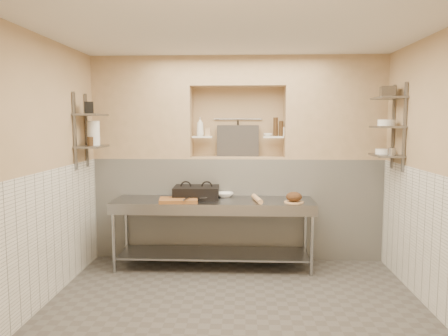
# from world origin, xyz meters

# --- Properties ---
(floor) EXTENTS (4.00, 3.90, 0.10)m
(floor) POSITION_xyz_m (0.00, 0.00, -0.05)
(floor) COLOR #46423E
(floor) RESTS_ON ground
(ceiling) EXTENTS (4.00, 3.90, 0.10)m
(ceiling) POSITION_xyz_m (0.00, 0.00, 2.85)
(ceiling) COLOR silver
(ceiling) RESTS_ON ground
(wall_left) EXTENTS (0.10, 3.90, 2.80)m
(wall_left) POSITION_xyz_m (-2.05, 0.00, 1.40)
(wall_left) COLOR tan
(wall_left) RESTS_ON ground
(wall_right) EXTENTS (0.10, 3.90, 2.80)m
(wall_right) POSITION_xyz_m (2.05, 0.00, 1.40)
(wall_right) COLOR tan
(wall_right) RESTS_ON ground
(wall_back) EXTENTS (4.00, 0.10, 2.80)m
(wall_back) POSITION_xyz_m (0.00, 2.00, 1.40)
(wall_back) COLOR tan
(wall_back) RESTS_ON ground
(wall_front) EXTENTS (4.00, 0.10, 2.80)m
(wall_front) POSITION_xyz_m (0.00, -2.00, 1.40)
(wall_front) COLOR tan
(wall_front) RESTS_ON ground
(backwall_lower) EXTENTS (4.00, 0.40, 1.40)m
(backwall_lower) POSITION_xyz_m (0.00, 1.75, 0.70)
(backwall_lower) COLOR white
(backwall_lower) RESTS_ON floor
(alcove_sill) EXTENTS (1.30, 0.40, 0.02)m
(alcove_sill) POSITION_xyz_m (0.00, 1.75, 1.41)
(alcove_sill) COLOR tan
(alcove_sill) RESTS_ON backwall_lower
(backwall_pillar_left) EXTENTS (1.35, 0.40, 1.40)m
(backwall_pillar_left) POSITION_xyz_m (-1.33, 1.75, 2.10)
(backwall_pillar_left) COLOR tan
(backwall_pillar_left) RESTS_ON backwall_lower
(backwall_pillar_right) EXTENTS (1.35, 0.40, 1.40)m
(backwall_pillar_right) POSITION_xyz_m (1.33, 1.75, 2.10)
(backwall_pillar_right) COLOR tan
(backwall_pillar_right) RESTS_ON backwall_lower
(backwall_header) EXTENTS (1.30, 0.40, 0.40)m
(backwall_header) POSITION_xyz_m (0.00, 1.75, 2.60)
(backwall_header) COLOR tan
(backwall_header) RESTS_ON backwall_lower
(wainscot_left) EXTENTS (0.02, 3.90, 1.40)m
(wainscot_left) POSITION_xyz_m (-1.99, 0.00, 0.70)
(wainscot_left) COLOR white
(wainscot_left) RESTS_ON floor
(wainscot_right) EXTENTS (0.02, 3.90, 1.40)m
(wainscot_right) POSITION_xyz_m (1.99, 0.00, 0.70)
(wainscot_right) COLOR white
(wainscot_right) RESTS_ON floor
(alcove_shelf_left) EXTENTS (0.28, 0.16, 0.02)m
(alcove_shelf_left) POSITION_xyz_m (-0.50, 1.75, 1.70)
(alcove_shelf_left) COLOR white
(alcove_shelf_left) RESTS_ON backwall_lower
(alcove_shelf_right) EXTENTS (0.28, 0.16, 0.02)m
(alcove_shelf_right) POSITION_xyz_m (0.50, 1.75, 1.70)
(alcove_shelf_right) COLOR white
(alcove_shelf_right) RESTS_ON backwall_lower
(utensil_rail) EXTENTS (0.70, 0.02, 0.02)m
(utensil_rail) POSITION_xyz_m (0.00, 1.92, 1.95)
(utensil_rail) COLOR gray
(utensil_rail) RESTS_ON wall_back
(hanging_steel) EXTENTS (0.02, 0.02, 0.30)m
(hanging_steel) POSITION_xyz_m (0.00, 1.90, 1.78)
(hanging_steel) COLOR black
(hanging_steel) RESTS_ON utensil_rail
(splash_panel) EXTENTS (0.60, 0.08, 0.45)m
(splash_panel) POSITION_xyz_m (0.00, 1.85, 1.64)
(splash_panel) COLOR #383330
(splash_panel) RESTS_ON alcove_sill
(shelf_rail_left_a) EXTENTS (0.03, 0.03, 0.95)m
(shelf_rail_left_a) POSITION_xyz_m (-1.98, 1.25, 1.80)
(shelf_rail_left_a) COLOR slate
(shelf_rail_left_a) RESTS_ON wall_left
(shelf_rail_left_b) EXTENTS (0.03, 0.03, 0.95)m
(shelf_rail_left_b) POSITION_xyz_m (-1.98, 0.85, 1.80)
(shelf_rail_left_b) COLOR slate
(shelf_rail_left_b) RESTS_ON wall_left
(wall_shelf_left_lower) EXTENTS (0.30, 0.50, 0.02)m
(wall_shelf_left_lower) POSITION_xyz_m (-1.84, 1.05, 1.60)
(wall_shelf_left_lower) COLOR slate
(wall_shelf_left_lower) RESTS_ON wall_left
(wall_shelf_left_upper) EXTENTS (0.30, 0.50, 0.03)m
(wall_shelf_left_upper) POSITION_xyz_m (-1.84, 1.05, 2.00)
(wall_shelf_left_upper) COLOR slate
(wall_shelf_left_upper) RESTS_ON wall_left
(shelf_rail_right_a) EXTENTS (0.03, 0.03, 1.05)m
(shelf_rail_right_a) POSITION_xyz_m (1.98, 1.25, 1.85)
(shelf_rail_right_a) COLOR slate
(shelf_rail_right_a) RESTS_ON wall_right
(shelf_rail_right_b) EXTENTS (0.03, 0.03, 1.05)m
(shelf_rail_right_b) POSITION_xyz_m (1.98, 0.85, 1.85)
(shelf_rail_right_b) COLOR slate
(shelf_rail_right_b) RESTS_ON wall_right
(wall_shelf_right_lower) EXTENTS (0.30, 0.50, 0.02)m
(wall_shelf_right_lower) POSITION_xyz_m (1.84, 1.05, 1.50)
(wall_shelf_right_lower) COLOR slate
(wall_shelf_right_lower) RESTS_ON wall_right
(wall_shelf_right_mid) EXTENTS (0.30, 0.50, 0.02)m
(wall_shelf_right_mid) POSITION_xyz_m (1.84, 1.05, 1.85)
(wall_shelf_right_mid) COLOR slate
(wall_shelf_right_mid) RESTS_ON wall_right
(wall_shelf_right_upper) EXTENTS (0.30, 0.50, 0.03)m
(wall_shelf_right_upper) POSITION_xyz_m (1.84, 1.05, 2.20)
(wall_shelf_right_upper) COLOR slate
(wall_shelf_right_upper) RESTS_ON wall_right
(prep_table) EXTENTS (2.60, 0.70, 0.90)m
(prep_table) POSITION_xyz_m (-0.31, 1.18, 0.64)
(prep_table) COLOR gray
(prep_table) RESTS_ON floor
(panini_press) EXTENTS (0.60, 0.44, 0.16)m
(panini_press) POSITION_xyz_m (-0.54, 1.29, 0.98)
(panini_press) COLOR black
(panini_press) RESTS_ON prep_table
(cutting_board) EXTENTS (0.52, 0.40, 0.04)m
(cutting_board) POSITION_xyz_m (-0.74, 1.04, 0.92)
(cutting_board) COLOR brown
(cutting_board) RESTS_ON prep_table
(knife_blade) EXTENTS (0.22, 0.12, 0.01)m
(knife_blade) POSITION_xyz_m (-0.37, 1.10, 0.95)
(knife_blade) COLOR gray
(knife_blade) RESTS_ON cutting_board
(tongs) EXTENTS (0.07, 0.25, 0.02)m
(tongs) POSITION_xyz_m (-0.62, 0.97, 0.96)
(tongs) COLOR gray
(tongs) RESTS_ON cutting_board
(mixing_bowl) EXTENTS (0.26, 0.26, 0.06)m
(mixing_bowl) POSITION_xyz_m (-0.17, 1.43, 0.93)
(mixing_bowl) COLOR white
(mixing_bowl) RESTS_ON prep_table
(rolling_pin) EXTENTS (0.14, 0.44, 0.07)m
(rolling_pin) POSITION_xyz_m (0.26, 1.11, 0.93)
(rolling_pin) COLOR tan
(rolling_pin) RESTS_ON prep_table
(bread_board) EXTENTS (0.25, 0.25, 0.01)m
(bread_board) POSITION_xyz_m (0.72, 1.05, 0.91)
(bread_board) COLOR tan
(bread_board) RESTS_ON prep_table
(bread_loaf) EXTENTS (0.20, 0.20, 0.12)m
(bread_loaf) POSITION_xyz_m (0.72, 1.05, 0.97)
(bread_loaf) COLOR #4C2D19
(bread_loaf) RESTS_ON bread_board
(bottle_soap) EXTENTS (0.12, 0.12, 0.27)m
(bottle_soap) POSITION_xyz_m (-0.53, 1.73, 1.85)
(bottle_soap) COLOR white
(bottle_soap) RESTS_ON alcove_shelf_left
(jar_alcove) EXTENTS (0.07, 0.07, 0.11)m
(jar_alcove) POSITION_xyz_m (-0.42, 1.76, 1.77)
(jar_alcove) COLOR tan
(jar_alcove) RESTS_ON alcove_shelf_left
(bowl_alcove) EXTENTS (0.17, 0.17, 0.04)m
(bowl_alcove) POSITION_xyz_m (0.42, 1.74, 1.73)
(bowl_alcove) COLOR white
(bowl_alcove) RESTS_ON alcove_shelf_right
(condiment_a) EXTENTS (0.06, 0.06, 0.21)m
(condiment_a) POSITION_xyz_m (0.60, 1.74, 1.82)
(condiment_a) COLOR #392615
(condiment_a) RESTS_ON alcove_shelf_right
(condiment_b) EXTENTS (0.07, 0.07, 0.26)m
(condiment_b) POSITION_xyz_m (0.53, 1.75, 1.84)
(condiment_b) COLOR #392615
(condiment_b) RESTS_ON alcove_shelf_right
(condiment_c) EXTENTS (0.07, 0.07, 0.13)m
(condiment_c) POSITION_xyz_m (0.63, 1.77, 1.78)
(condiment_c) COLOR white
(condiment_c) RESTS_ON alcove_shelf_right
(jug_left) EXTENTS (0.16, 0.16, 0.31)m
(jug_left) POSITION_xyz_m (-1.84, 1.13, 1.77)
(jug_left) COLOR white
(jug_left) RESTS_ON wall_shelf_left_lower
(jar_left) EXTENTS (0.08, 0.08, 0.11)m
(jar_left) POSITION_xyz_m (-1.84, 1.00, 1.67)
(jar_left) COLOR #392615
(jar_left) RESTS_ON wall_shelf_left_lower
(box_left_upper) EXTENTS (0.13, 0.13, 0.15)m
(box_left_upper) POSITION_xyz_m (-1.84, 0.99, 2.09)
(box_left_upper) COLOR black
(box_left_upper) RESTS_ON wall_shelf_left_upper
(bowl_right) EXTENTS (0.21, 0.21, 0.06)m
(bowl_right) POSITION_xyz_m (1.84, 1.15, 1.54)
(bowl_right) COLOR white
(bowl_right) RESTS_ON wall_shelf_right_lower
(canister_right) EXTENTS (0.09, 0.09, 0.09)m
(canister_right) POSITION_xyz_m (1.84, 0.86, 1.56)
(canister_right) COLOR gray
(canister_right) RESTS_ON wall_shelf_right_lower
(bowl_right_mid) EXTENTS (0.21, 0.21, 0.08)m
(bowl_right_mid) POSITION_xyz_m (1.84, 1.09, 1.90)
(bowl_right_mid) COLOR white
(bowl_right_mid) RESTS_ON wall_shelf_right_mid
(basket_right) EXTENTS (0.20, 0.23, 0.13)m
(basket_right) POSITION_xyz_m (1.84, 1.09, 2.28)
(basket_right) COLOR gray
(basket_right) RESTS_ON wall_shelf_right_upper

